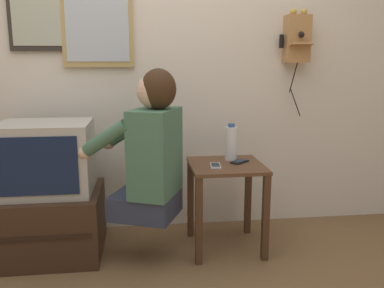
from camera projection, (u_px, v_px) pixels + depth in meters
wall_back at (141, 48)px, 2.77m from camera, size 6.80×0.05×2.55m
side_table at (226, 184)px, 2.57m from camera, size 0.45×0.46×0.56m
person at (150, 149)px, 2.33m from camera, size 0.61×0.53×0.86m
tv_stand at (53, 222)px, 2.53m from camera, size 0.60×0.56×0.40m
television at (46, 158)px, 2.45m from camera, size 0.54×0.44×0.43m
wall_phone_antique at (297, 38)px, 2.80m from camera, size 0.21×0.18×0.74m
framed_picture at (36, 12)px, 2.60m from camera, size 0.36×0.03×0.50m
wall_mirror at (97, 12)px, 2.65m from camera, size 0.46×0.03×0.71m
cell_phone_held at (216, 166)px, 2.47m from camera, size 0.07×0.13×0.01m
cell_phone_spare at (240, 162)px, 2.57m from camera, size 0.13×0.12×0.01m
water_bottle at (231, 143)px, 2.62m from camera, size 0.08×0.08×0.24m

